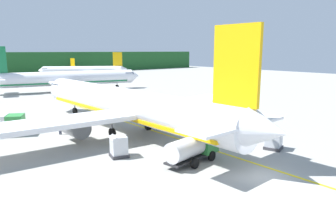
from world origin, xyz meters
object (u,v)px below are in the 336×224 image
Objects in this scene: airliner_mid_apron at (66,79)px; cargo_container_near at (273,140)px; airliner_distant at (59,69)px; cargo_container_mid at (119,146)px; crew_marshaller at (60,126)px; service_truck_fuel at (192,147)px; airliner_far_taxiway at (84,70)px; airliner_foreground at (126,105)px.

cargo_container_near is (-1.78, -58.03, -2.11)m from airliner_mid_apron.
airliner_distant reaches higher than cargo_container_near.
cargo_container_mid is 11.46m from crew_marshaller.
airliner_mid_apron is at bearing 79.02° from service_truck_fuel.
airliner_distant is (2.13, 30.19, -0.75)m from airliner_far_taxiway.
airliner_mid_apron is 17.57× the size of cargo_container_mid.
cargo_container_near is (9.00, -2.48, -0.45)m from service_truck_fuel.
crew_marshaller is at bearing 108.20° from service_truck_fuel.
airliner_foreground is 8.20m from crew_marshaller.
cargo_container_mid is 1.23× the size of crew_marshaller.
service_truck_fuel is at bearing -95.05° from airliner_foreground.
airliner_foreground is 112.28m from airliner_distant.
service_truck_fuel is (-1.12, -12.73, -2.00)m from airliner_foreground.
airliner_foreground reaches higher than cargo_container_mid.
service_truck_fuel reaches higher than crew_marshaller.
cargo_container_mid is at bearing -126.86° from airliner_foreground.
cargo_container_mid reaches higher than cargo_container_near.
cargo_container_mid is at bearing 149.17° from cargo_container_near.
airliner_far_taxiway is at bearing 63.10° from crew_marshaller.
crew_marshaller is at bearing 148.22° from airliner_foreground.
crew_marshaller is at bearing -112.87° from airliner_mid_apron.
airliner_distant is at bearing 70.48° from airliner_mid_apron.
cargo_container_near is (-24.68, -122.65, -0.92)m from airliner_distant.
airliner_far_taxiway is 95.19m from cargo_container_near.
airliner_far_taxiway is 13.63× the size of cargo_container_mid.
service_truck_fuel is 17.75m from crew_marshaller.
crew_marshaller is (-1.22, 11.39, 0.01)m from cargo_container_mid.
service_truck_fuel is at bearing -105.66° from airliner_distant.
airliner_distant is at bearing 74.34° from service_truck_fuel.
airliner_foreground is at bearing -102.70° from airliner_mid_apron.
crew_marshaller is (-14.54, 19.34, 0.07)m from cargo_container_near.
airliner_distant is 3.76× the size of service_truck_fuel.
airliner_foreground reaches higher than service_truck_fuel.
airliner_distant is at bearing 78.62° from cargo_container_near.
cargo_container_mid is (-15.10, -50.08, -2.05)m from airliner_mid_apron.
airliner_distant is 10.48× the size of cargo_container_mid.
airliner_mid_apron is 56.61m from service_truck_fuel.
airliner_far_taxiway is at bearing 67.00° from cargo_container_mid.
crew_marshaller is at bearing -110.79° from airliner_distant.
service_truck_fuel reaches higher than cargo_container_mid.
airliner_mid_apron reaches higher than crew_marshaller.
airliner_far_taxiway reaches higher than service_truck_fuel.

